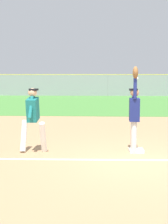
# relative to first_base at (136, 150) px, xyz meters

# --- Properties ---
(ground_plane) EXTENTS (73.71, 73.71, 0.00)m
(ground_plane) POSITION_rel_first_base_xyz_m (-0.07, -0.80, -0.04)
(ground_plane) COLOR tan
(outfield_grass) EXTENTS (46.23, 15.83, 0.01)m
(outfield_grass) POSITION_rel_first_base_xyz_m (-0.07, 15.08, -0.04)
(outfield_grass) COLOR #478438
(outfield_grass) RESTS_ON ground_plane
(first_base) EXTENTS (0.39, 0.39, 0.08)m
(first_base) POSITION_rel_first_base_xyz_m (0.00, 0.00, 0.00)
(first_base) COLOR white
(first_base) RESTS_ON ground_plane
(fielder) EXTENTS (0.29, 0.90, 2.28)m
(fielder) POSITION_rel_first_base_xyz_m (-0.08, -0.05, 1.08)
(fielder) COLOR silver
(fielder) RESTS_ON ground_plane
(runner) EXTENTS (0.71, 0.84, 1.72)m
(runner) POSITION_rel_first_base_xyz_m (-2.76, -0.15, 0.96)
(runner) COLOR white
(runner) RESTS_ON ground_plane
(baseball) EXTENTS (0.07, 0.07, 0.07)m
(baseball) POSITION_rel_first_base_xyz_m (0.02, 0.30, 1.93)
(baseball) COLOR white
(outfield_fence) EXTENTS (46.31, 0.08, 2.17)m
(outfield_fence) POSITION_rel_first_base_xyz_m (-0.07, 22.99, 1.05)
(outfield_fence) COLOR #93999E
(outfield_fence) RESTS_ON ground_plane
(parked_car_red) EXTENTS (4.52, 2.36, 1.25)m
(parked_car_red) POSITION_rel_first_base_xyz_m (-7.14, 26.09, 0.63)
(parked_car_red) COLOR #B21E1E
(parked_car_red) RESTS_ON ground_plane
(parked_car_blue) EXTENTS (4.47, 2.25, 1.25)m
(parked_car_blue) POSITION_rel_first_base_xyz_m (-1.03, 26.49, 0.63)
(parked_car_blue) COLOR #23389E
(parked_car_blue) RESTS_ON ground_plane
(parked_car_white) EXTENTS (4.55, 2.42, 1.25)m
(parked_car_white) POSITION_rel_first_base_xyz_m (5.32, 26.14, 0.63)
(parked_car_white) COLOR white
(parked_car_white) RESTS_ON ground_plane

